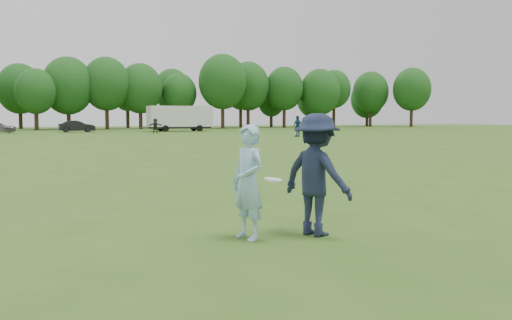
{
  "coord_description": "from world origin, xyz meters",
  "views": [
    {
      "loc": [
        -4.45,
        -7.86,
        1.82
      ],
      "look_at": [
        -0.77,
        0.38,
        1.1
      ],
      "focal_mm": 38.0,
      "sensor_mm": 36.0,
      "label": 1
    }
  ],
  "objects_px": {
    "thrower": "(248,182)",
    "field_cone": "(306,134)",
    "player_far_c": "(324,123)",
    "car_f": "(77,126)",
    "defender": "(317,175)",
    "player_far_d": "(155,126)",
    "player_far_b": "(297,126)",
    "cargo_trailer": "(180,117)"
  },
  "relations": [
    {
      "from": "thrower",
      "to": "field_cone",
      "type": "xyz_separation_m",
      "value": [
        23.37,
        39.87,
        -0.7
      ]
    },
    {
      "from": "player_far_c",
      "to": "car_f",
      "type": "height_order",
      "value": "player_far_c"
    },
    {
      "from": "defender",
      "to": "player_far_c",
      "type": "xyz_separation_m",
      "value": [
        30.95,
        50.78,
        0.08
      ]
    },
    {
      "from": "defender",
      "to": "player_far_d",
      "type": "relative_size",
      "value": 1.12
    },
    {
      "from": "player_far_b",
      "to": "field_cone",
      "type": "xyz_separation_m",
      "value": [
        2.67,
        3.2,
        -0.83
      ]
    },
    {
      "from": "player_far_b",
      "to": "car_f",
      "type": "distance_m",
      "value": 29.42
    },
    {
      "from": "player_far_b",
      "to": "car_f",
      "type": "bearing_deg",
      "value": -157.71
    },
    {
      "from": "defender",
      "to": "player_far_b",
      "type": "bearing_deg",
      "value": -50.17
    },
    {
      "from": "player_far_b",
      "to": "player_far_c",
      "type": "xyz_separation_m",
      "value": [
        11.31,
        13.91,
        0.04
      ]
    },
    {
      "from": "thrower",
      "to": "player_far_b",
      "type": "distance_m",
      "value": 42.11
    },
    {
      "from": "player_far_b",
      "to": "player_far_d",
      "type": "relative_size",
      "value": 1.17
    },
    {
      "from": "thrower",
      "to": "defender",
      "type": "relative_size",
      "value": 0.91
    },
    {
      "from": "player_far_b",
      "to": "player_far_c",
      "type": "bearing_deg",
      "value": 127.92
    },
    {
      "from": "player_far_b",
      "to": "cargo_trailer",
      "type": "xyz_separation_m",
      "value": [
        -4.63,
        22.65,
        0.8
      ]
    },
    {
      "from": "thrower",
      "to": "player_far_c",
      "type": "bearing_deg",
      "value": 132.37
    },
    {
      "from": "defender",
      "to": "cargo_trailer",
      "type": "xyz_separation_m",
      "value": [
        15.0,
        59.51,
        0.84
      ]
    },
    {
      "from": "field_cone",
      "to": "cargo_trailer",
      "type": "relative_size",
      "value": 0.03
    },
    {
      "from": "player_far_c",
      "to": "player_far_d",
      "type": "distance_m",
      "value": 20.85
    },
    {
      "from": "player_far_b",
      "to": "field_cone",
      "type": "height_order",
      "value": "player_far_b"
    },
    {
      "from": "thrower",
      "to": "car_f",
      "type": "xyz_separation_m",
      "value": [
        3.72,
        60.7,
        -0.16
      ]
    },
    {
      "from": "thrower",
      "to": "cargo_trailer",
      "type": "distance_m",
      "value": 61.47
    },
    {
      "from": "defender",
      "to": "car_f",
      "type": "xyz_separation_m",
      "value": [
        2.66,
        60.89,
        -0.24
      ]
    },
    {
      "from": "defender",
      "to": "cargo_trailer",
      "type": "bearing_deg",
      "value": -36.28
    },
    {
      "from": "thrower",
      "to": "field_cone",
      "type": "height_order",
      "value": "thrower"
    },
    {
      "from": "player_far_b",
      "to": "player_far_c",
      "type": "distance_m",
      "value": 17.93
    },
    {
      "from": "player_far_b",
      "to": "cargo_trailer",
      "type": "distance_m",
      "value": 23.13
    },
    {
      "from": "defender",
      "to": "field_cone",
      "type": "relative_size",
      "value": 6.25
    },
    {
      "from": "thrower",
      "to": "car_f",
      "type": "distance_m",
      "value": 60.82
    },
    {
      "from": "defender",
      "to": "player_far_c",
      "type": "relative_size",
      "value": 0.92
    },
    {
      "from": "defender",
      "to": "car_f",
      "type": "bearing_deg",
      "value": -24.63
    },
    {
      "from": "defender",
      "to": "player_far_b",
      "type": "relative_size",
      "value": 0.96
    },
    {
      "from": "player_far_d",
      "to": "cargo_trailer",
      "type": "distance_m",
      "value": 8.49
    },
    {
      "from": "player_far_c",
      "to": "car_f",
      "type": "xyz_separation_m",
      "value": [
        -28.29,
        10.11,
        -0.32
      ]
    },
    {
      "from": "player_far_d",
      "to": "car_f",
      "type": "distance_m",
      "value": 11.2
    },
    {
      "from": "player_far_d",
      "to": "car_f",
      "type": "bearing_deg",
      "value": 137.47
    },
    {
      "from": "car_f",
      "to": "defender",
      "type": "bearing_deg",
      "value": 175.42
    },
    {
      "from": "field_cone",
      "to": "player_far_b",
      "type": "bearing_deg",
      "value": -129.88
    },
    {
      "from": "field_cone",
      "to": "cargo_trailer",
      "type": "height_order",
      "value": "cargo_trailer"
    },
    {
      "from": "thrower",
      "to": "player_far_d",
      "type": "distance_m",
      "value": 53.59
    },
    {
      "from": "player_far_c",
      "to": "player_far_d",
      "type": "xyz_separation_m",
      "value": [
        -20.77,
        1.81,
        -0.18
      ]
    },
    {
      "from": "player_far_d",
      "to": "field_cone",
      "type": "bearing_deg",
      "value": -40.61
    },
    {
      "from": "defender",
      "to": "player_far_d",
      "type": "height_order",
      "value": "defender"
    }
  ]
}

